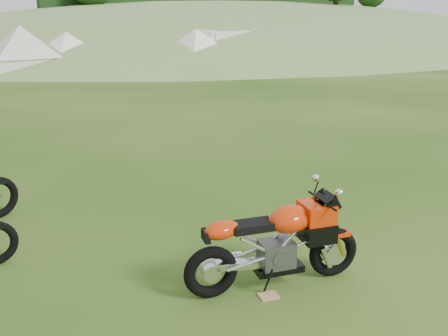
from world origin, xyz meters
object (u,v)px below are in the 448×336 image
tent_right (197,48)px  caravan (226,48)px  tent_left (22,49)px  tent_mid (67,49)px  plywood_board (268,296)px  sport_motorcycle (275,238)px

tent_right → caravan: size_ratio=0.63×
tent_left → tent_mid: tent_left is taller
plywood_board → tent_right: tent_right is taller
sport_motorcycle → caravan: caravan is taller
caravan → plywood_board: bearing=-134.8°
tent_left → tent_mid: (2.35, 0.61, -0.13)m
sport_motorcycle → plywood_board: 0.66m
plywood_board → caravan: (12.67, 21.13, 0.99)m
tent_left → tent_right: 8.73m
tent_left → tent_mid: 2.43m
sport_motorcycle → tent_left: (1.60, 22.53, 0.63)m
tent_left → caravan: tent_left is taller
plywood_board → caravan: bearing=59.1°
tent_left → tent_right: (8.31, -2.67, -0.08)m
plywood_board → sport_motorcycle: bearing=39.6°
tent_right → caravan: (2.56, 1.11, -0.17)m
tent_right → tent_mid: bearing=139.6°
tent_right → caravan: 2.79m
tent_mid → tent_right: (5.96, -3.28, 0.05)m
tent_right → caravan: tent_right is taller
plywood_board → tent_left: size_ratio=0.07×
tent_right → plywood_board: bearing=-128.4°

